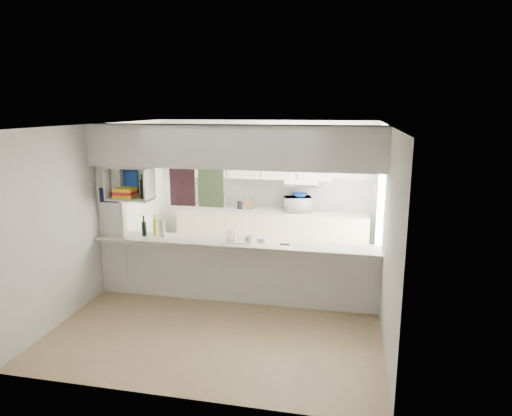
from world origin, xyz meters
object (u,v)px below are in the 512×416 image
(microwave, at_px, (298,204))
(dish_rack, at_px, (234,236))
(bowl, at_px, (300,195))
(wine_bottles, at_px, (154,228))

(microwave, height_order, dish_rack, microwave)
(bowl, bearing_deg, wine_bottles, -133.12)
(microwave, relative_size, dish_rack, 1.22)
(microwave, xyz_separation_m, dish_rack, (-0.70, -2.13, -0.06))
(microwave, bearing_deg, bowl, -173.64)
(microwave, bearing_deg, wine_bottles, 31.21)
(dish_rack, relative_size, wine_bottles, 1.12)
(dish_rack, distance_m, wine_bottles, 1.25)
(wine_bottles, bearing_deg, microwave, 47.21)
(dish_rack, bearing_deg, microwave, 60.83)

